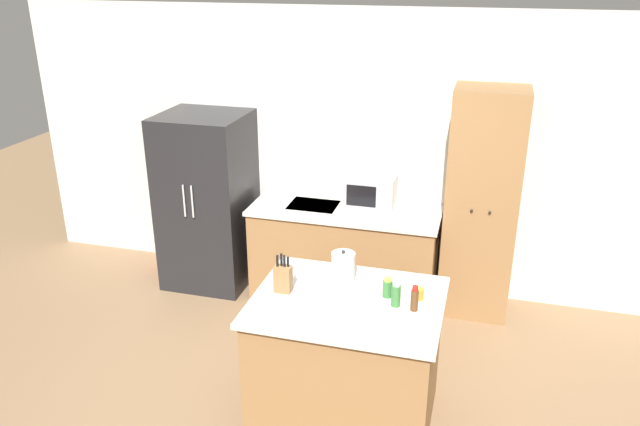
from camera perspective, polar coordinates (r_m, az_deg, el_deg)
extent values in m
cube|color=beige|center=(5.77, 6.15, 5.29)|extent=(7.20, 0.06, 2.60)
cube|color=black|center=(6.03, -10.23, 1.14)|extent=(0.79, 0.74, 1.67)
cylinder|color=silver|center=(5.69, -12.32, 1.09)|extent=(0.02, 0.02, 0.30)
cylinder|color=silver|center=(5.65, -11.60, 1.02)|extent=(0.02, 0.02, 0.30)
cube|color=olive|center=(5.81, 2.27, -3.76)|extent=(1.67, 0.66, 0.85)
cube|color=beige|center=(5.63, 2.33, 0.29)|extent=(1.71, 0.70, 0.03)
cube|color=#9EA0A3|center=(5.70, -0.61, 0.70)|extent=(0.44, 0.34, 0.01)
cube|color=olive|center=(5.53, 14.53, 0.72)|extent=(0.60, 0.50, 2.02)
sphere|color=black|center=(5.27, 13.69, 0.20)|extent=(0.02, 0.02, 0.02)
sphere|color=black|center=(5.27, 15.26, 0.04)|extent=(0.02, 0.02, 0.02)
cube|color=olive|center=(4.30, 2.44, -13.53)|extent=(1.16, 0.90, 0.91)
cube|color=beige|center=(4.05, 2.55, -8.11)|extent=(1.22, 0.96, 0.03)
cube|color=#B2B5B7|center=(5.68, 4.65, 2.08)|extent=(0.44, 0.32, 0.27)
cube|color=black|center=(5.53, 3.78, 1.56)|extent=(0.27, 0.01, 0.19)
cube|color=olive|center=(4.09, -3.40, -6.04)|extent=(0.11, 0.07, 0.18)
cylinder|color=black|center=(4.04, -3.92, -4.38)|extent=(0.02, 0.02, 0.08)
cylinder|color=black|center=(4.04, -3.55, -4.28)|extent=(0.02, 0.02, 0.09)
cylinder|color=black|center=(4.03, -3.28, -4.40)|extent=(0.02, 0.02, 0.08)
cylinder|color=black|center=(4.03, -2.94, -4.47)|extent=(0.02, 0.02, 0.07)
cylinder|color=orange|center=(4.07, 9.04, -7.31)|extent=(0.06, 0.06, 0.07)
cylinder|color=#E5DB4C|center=(4.05, 9.07, -6.77)|extent=(0.05, 0.05, 0.02)
cylinder|color=#337033|center=(3.96, 6.96, -7.51)|extent=(0.06, 0.06, 0.14)
cylinder|color=silver|center=(3.92, 7.01, -6.40)|extent=(0.04, 0.04, 0.03)
cylinder|color=#337033|center=(4.06, 6.18, -6.89)|extent=(0.06, 0.06, 0.11)
cylinder|color=#E5DB4C|center=(4.03, 6.22, -6.02)|extent=(0.05, 0.05, 0.03)
cylinder|color=#563319|center=(3.93, 8.64, -7.90)|extent=(0.05, 0.05, 0.14)
cylinder|color=red|center=(3.89, 8.71, -6.82)|extent=(0.04, 0.04, 0.03)
cylinder|color=#B2B5B7|center=(4.22, 2.13, -4.93)|extent=(0.16, 0.16, 0.20)
sphere|color=#262628|center=(4.17, 2.15, -3.56)|extent=(0.02, 0.02, 0.02)
cylinder|color=red|center=(6.64, -14.02, -3.34)|extent=(0.13, 0.13, 0.35)
cylinder|color=black|center=(6.56, -14.18, -1.71)|extent=(0.06, 0.06, 0.06)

